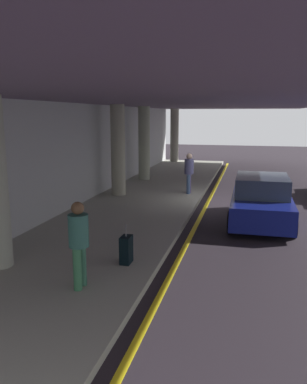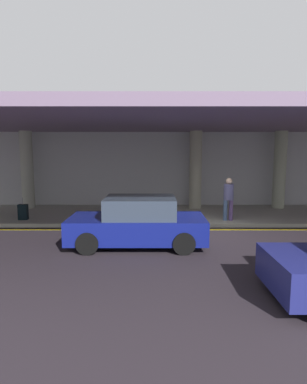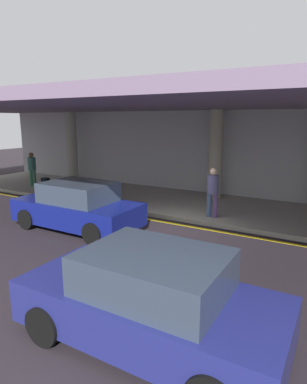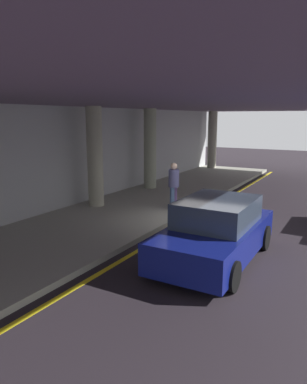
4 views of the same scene
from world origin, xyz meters
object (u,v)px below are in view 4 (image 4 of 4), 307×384
(car_navy_no2, at_px, (216,232))
(person_waiting_for_ride, at_px, (174,183))
(support_column_left_mid, at_px, (95,157))
(support_column_right_mid, at_px, (212,140))
(support_column_center, at_px, (150,149))

(car_navy_no2, bearing_deg, person_waiting_for_ride, -137.92)
(support_column_left_mid, distance_m, support_column_right_mid, 12.00)
(support_column_left_mid, relative_size, car_navy_no2, 0.89)
(support_column_center, height_order, support_column_right_mid, same)
(support_column_left_mid, height_order, person_waiting_for_ride, support_column_left_mid)
(support_column_right_mid, height_order, car_navy_no2, support_column_right_mid)
(support_column_right_mid, height_order, person_waiting_for_ride, support_column_right_mid)
(car_navy_no2, relative_size, person_waiting_for_ride, 2.44)
(support_column_center, bearing_deg, support_column_left_mid, 180.00)
(support_column_right_mid, relative_size, car_navy_no2, 0.89)
(support_column_center, height_order, car_navy_no2, support_column_center)
(person_waiting_for_ride, bearing_deg, support_column_center, -129.89)
(support_column_center, height_order, person_waiting_for_ride, support_column_center)
(support_column_left_mid, distance_m, car_navy_no2, 6.27)
(support_column_left_mid, bearing_deg, support_column_center, 0.00)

